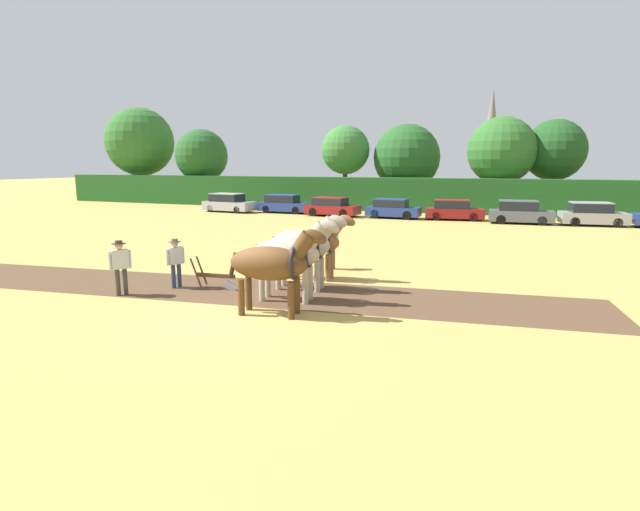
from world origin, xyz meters
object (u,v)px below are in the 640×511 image
at_px(tree_left, 201,156).
at_px(draft_horse_trail_right, 315,242).
at_px(tree_far_left, 140,142).
at_px(tree_right, 555,150).
at_px(plow, 219,280).
at_px(parked_car_far_left, 229,203).
at_px(parked_car_center_right, 454,210).
at_px(parked_car_far_right, 592,214).
at_px(farmer_at_plow, 176,259).
at_px(farmer_beside_team, 331,244).
at_px(farmer_onlooker_left, 120,263).
at_px(draft_horse_lead_right, 290,254).
at_px(draft_horse_trail_left, 303,245).
at_px(draft_horse_lead_left, 273,264).
at_px(parked_car_center_left, 332,207).
at_px(tree_center_left, 345,150).
at_px(parked_car_center, 393,209).
at_px(tree_center_right, 502,151).
at_px(church_spire, 491,139).
at_px(parked_car_right, 520,213).
at_px(parked_car_left, 284,204).
at_px(tree_center, 407,158).

xyz_separation_m(tree_left, draft_horse_trail_right, (24.83, -29.00, -3.55)).
relative_size(tree_far_left, tree_right, 1.32).
relative_size(plow, parked_car_far_left, 0.36).
height_order(tree_right, parked_car_center_right, tree_right).
bearing_deg(parked_car_far_right, parked_car_center_right, 172.07).
bearing_deg(farmer_at_plow, farmer_beside_team, 75.14).
height_order(tree_far_left, parked_car_far_right, tree_far_left).
xyz_separation_m(farmer_onlooker_left, parked_car_center_right, (6.93, 25.70, -0.31)).
xyz_separation_m(plow, parked_car_far_left, (-14.13, 23.18, 0.44)).
height_order(draft_horse_lead_right, farmer_onlooker_left, draft_horse_lead_right).
height_order(draft_horse_trail_left, farmer_at_plow, draft_horse_trail_left).
distance_m(draft_horse_lead_left, draft_horse_lead_right, 1.47).
height_order(draft_horse_lead_left, parked_car_center_left, draft_horse_lead_left).
distance_m(tree_center_left, farmer_beside_team, 29.32).
height_order(draft_horse_trail_left, parked_car_center, draft_horse_trail_left).
xyz_separation_m(tree_center_left, parked_car_far_left, (-7.48, -8.78, -4.56)).
bearing_deg(farmer_beside_team, tree_center_right, 117.43).
distance_m(church_spire, parked_car_right, 37.17).
xyz_separation_m(draft_horse_lead_left, parked_car_center, (-2.83, 25.32, -0.71)).
bearing_deg(draft_horse_lead_right, tree_left, 120.86).
bearing_deg(parked_car_center_left, tree_right, 37.70).
bearing_deg(parked_car_left, church_spire, 67.94).
relative_size(draft_horse_trail_left, parked_car_center_right, 0.62).
xyz_separation_m(parked_car_center_right, parked_car_right, (4.50, -0.64, 0.05)).
relative_size(tree_left, draft_horse_lead_right, 2.72).
bearing_deg(parked_car_left, draft_horse_trail_left, -63.13).
distance_m(farmer_onlooker_left, parked_car_right, 27.55).
bearing_deg(parked_car_center_left, parked_car_center_right, 9.02).
relative_size(tree_center, farmer_beside_team, 4.55).
height_order(tree_center_right, farmer_at_plow, tree_center_right).
xyz_separation_m(plow, parked_car_center, (0.07, 23.48, 0.39)).
xyz_separation_m(tree_center_left, tree_center, (5.54, 1.50, -0.70)).
distance_m(farmer_onlooker_left, parked_car_center, 25.37).
bearing_deg(draft_horse_trail_right, plow, -140.26).
bearing_deg(parked_car_center_right, tree_center, 112.11).
xyz_separation_m(draft_horse_trail_left, parked_car_center, (-2.45, 22.41, -0.75)).
bearing_deg(draft_horse_lead_left, farmer_at_plow, 153.47).
relative_size(tree_center, draft_horse_lead_left, 2.72).
height_order(draft_horse_trail_left, parked_car_center_right, draft_horse_trail_left).
bearing_deg(church_spire, farmer_at_plow, -95.87).
bearing_deg(parked_car_far_left, tree_center, 42.14).
height_order(parked_car_center_left, parked_car_right, parked_car_right).
distance_m(tree_right, parked_car_center_right, 12.82).
xyz_separation_m(church_spire, parked_car_left, (-14.10, -35.44, -6.65)).
distance_m(church_spire, draft_horse_lead_left, 61.79).
xyz_separation_m(tree_left, tree_right, (33.91, 2.25, 0.29)).
relative_size(tree_right, parked_car_far_right, 1.82).
height_order(church_spire, parked_car_center, church_spire).
bearing_deg(plow, tree_center_right, 69.82).
bearing_deg(draft_horse_trail_left, parked_car_far_left, 119.52).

